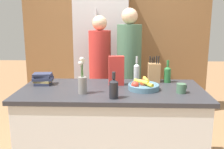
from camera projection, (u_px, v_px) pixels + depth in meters
kitchen_island at (112, 132)px, 2.62m from camera, size 1.77×0.83×0.90m
back_wall_wood at (116, 34)px, 4.24m from camera, size 2.97×0.12×2.60m
refrigerator at (102, 54)px, 3.95m from camera, size 0.76×0.62×2.04m
fruit_bowl at (143, 86)px, 2.49m from camera, size 0.30×0.30×0.11m
knife_block at (154, 72)px, 2.78m from camera, size 0.12×0.10×0.28m
flower_vase at (82, 81)px, 2.35m from camera, size 0.08×0.08×0.34m
cereal_box at (116, 71)px, 2.63m from camera, size 0.16×0.08×0.30m
coffee_mug at (181, 88)px, 2.39m from camera, size 0.11×0.09×0.09m
book_stack at (43, 79)px, 2.68m from camera, size 0.21×0.16×0.12m
bottle_oil at (137, 72)px, 2.80m from camera, size 0.06×0.06×0.27m
bottle_vinegar at (167, 74)px, 2.76m from camera, size 0.07×0.07×0.24m
bottle_wine at (114, 88)px, 2.22m from camera, size 0.08×0.08×0.23m
person_at_sink at (100, 69)px, 3.39m from camera, size 0.28×0.28×1.59m
person_in_blue at (129, 67)px, 3.29m from camera, size 0.31×0.31×1.68m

